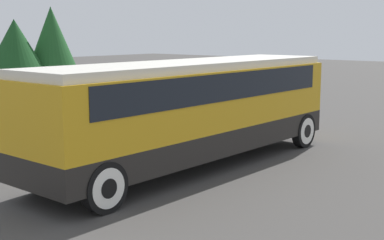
# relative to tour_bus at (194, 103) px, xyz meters

# --- Properties ---
(ground_plane) EXTENTS (120.00, 120.00, 0.00)m
(ground_plane) POSITION_rel_tour_bus_xyz_m (-0.10, 0.00, -1.85)
(ground_plane) COLOR #423F3D
(tour_bus) EXTENTS (10.80, 2.66, 3.05)m
(tour_bus) POSITION_rel_tour_bus_xyz_m (0.00, 0.00, 0.00)
(tour_bus) COLOR black
(tour_bus) RESTS_ON ground_plane
(parked_car_near) EXTENTS (4.60, 1.88, 1.42)m
(parked_car_near) POSITION_rel_tour_bus_xyz_m (4.91, 5.51, -1.14)
(parked_car_near) COLOR #BCBCC1
(parked_car_near) RESTS_ON ground_plane
(tree_center) EXTENTS (3.41, 3.41, 4.63)m
(tree_center) POSITION_rel_tour_bus_xyz_m (5.67, 18.34, 1.25)
(tree_center) COLOR brown
(tree_center) RESTS_ON ground_plane
(tree_right) EXTENTS (3.11, 3.11, 5.41)m
(tree_right) POSITION_rel_tour_bus_xyz_m (8.02, 18.07, 1.58)
(tree_right) COLOR brown
(tree_right) RESTS_ON ground_plane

